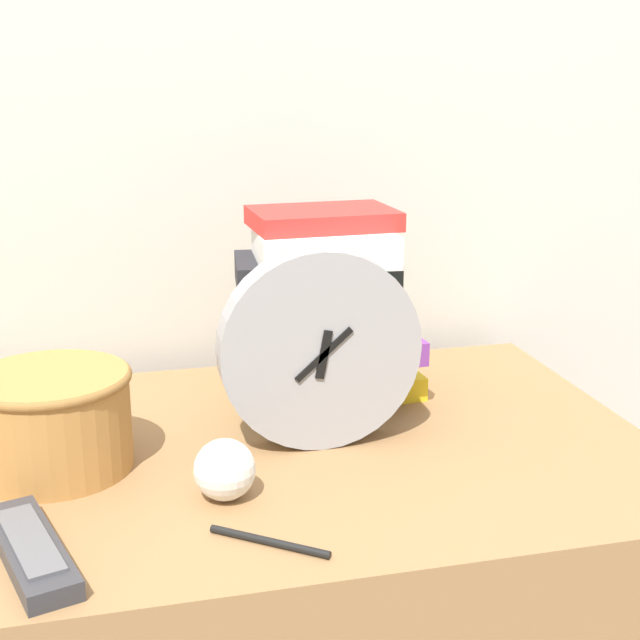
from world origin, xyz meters
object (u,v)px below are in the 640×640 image
Objects in this scene: desk_clock at (320,349)px; basket at (52,417)px; crumpled_paper_ball at (225,470)px; tv_remote at (31,550)px; pen at (269,541)px; book_stack at (325,311)px.

desk_clock is 1.32× the size of basket.
desk_clock reaches higher than crumpled_paper_ball.
basket is at bearing 85.55° from tv_remote.
crumpled_paper_ball is at bearing 104.48° from pen.
book_stack reaches higher than basket.
desk_clock is 0.16m from book_stack.
basket is at bearing 146.25° from crumpled_paper_ball.
crumpled_paper_ball reaches higher than pen.
tv_remote is 2.87× the size of crumpled_paper_ball.
crumpled_paper_ball is at bearing 22.14° from tv_remote.
book_stack is 0.53m from tv_remote.
desk_clock is 1.27× the size of tv_remote.
desk_clock is at bearing 30.40° from tv_remote.
desk_clock is 0.93× the size of book_stack.
book_stack is 0.39m from basket.
desk_clock reaches higher than tv_remote.
tv_remote is at bearing -149.60° from desk_clock.
crumpled_paper_ball is at bearing -123.60° from book_stack.
desk_clock is 0.27m from pen.
pen is at bearing -47.61° from basket.
basket is 2.77× the size of crumpled_paper_ball.
basket is 0.21m from tv_remote.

